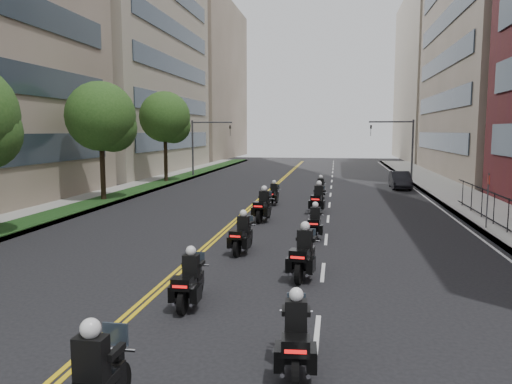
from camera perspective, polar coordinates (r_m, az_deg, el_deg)
sidewalk_right at (r=32.31m, az=24.20°, el=-1.59°), size 4.00×90.00×0.15m
sidewalk_left at (r=34.85m, az=-17.46°, el=-0.72°), size 4.00×90.00×0.15m
grass_strip at (r=34.49m, az=-16.27°, el=-0.59°), size 2.00×90.00×0.04m
building_right_far at (r=86.18m, az=21.61°, el=12.13°), size 15.00×28.00×26.00m
building_left_mid at (r=60.90m, az=-16.76°, el=18.49°), size 16.11×28.00×34.00m
building_left_far at (r=88.08m, az=-7.96°, el=12.42°), size 16.00×28.00×26.00m
street_trees at (r=28.50m, az=-21.88°, el=7.66°), size 4.40×38.40×7.98m
traffic_signal_right at (r=48.25m, az=16.34°, el=5.69°), size 4.09×0.20×5.60m
traffic_signal_left at (r=49.63m, az=-6.19°, el=5.96°), size 4.09×0.20×5.60m
motorcycle_1 at (r=9.84m, az=4.57°, el=-16.46°), size 0.56×2.18×1.61m
motorcycle_2 at (r=13.31m, az=-7.56°, el=-10.23°), size 0.49×2.13×1.57m
motorcycle_3 at (r=15.69m, az=5.49°, el=-7.26°), size 0.71×2.37×1.76m
motorcycle_4 at (r=18.76m, az=-1.57°, el=-5.04°), size 0.62×2.19×1.62m
motorcycle_5 at (r=21.38m, az=6.74°, el=-3.66°), size 0.49×2.12×1.56m
motorcycle_6 at (r=25.29m, az=0.84°, el=-1.74°), size 0.72×2.44×1.80m
motorcycle_7 at (r=28.00m, az=7.14°, el=-0.95°), size 0.73×2.44×1.80m
motorcycle_8 at (r=30.89m, az=2.01°, el=-0.36°), size 0.59×2.07×1.53m
motorcycle_9 at (r=34.11m, az=7.38°, el=0.32°), size 0.50×2.16×1.59m
parked_sedan at (r=41.21m, az=16.15°, el=1.32°), size 1.45×4.14×1.36m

